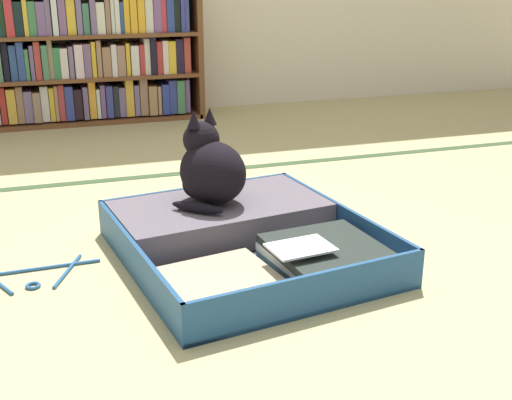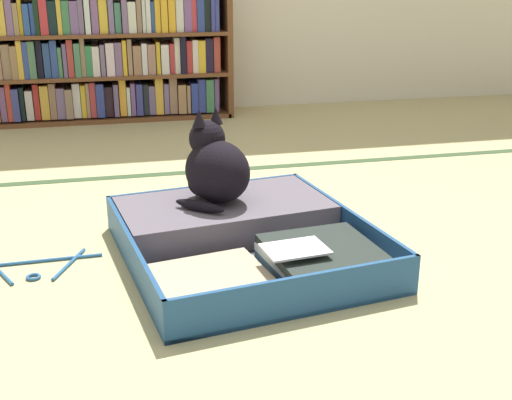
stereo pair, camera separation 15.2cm
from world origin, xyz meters
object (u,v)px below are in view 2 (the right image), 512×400
(bookshelf, at_px, (107,56))
(black_cat, at_px, (214,167))
(clothes_hanger, at_px, (35,266))
(open_suitcase, at_px, (242,235))

(bookshelf, bearing_deg, black_cat, -80.98)
(bookshelf, xyz_separation_m, black_cat, (0.29, -1.82, -0.13))
(black_cat, xyz_separation_m, clothes_hanger, (-0.55, -0.14, -0.22))
(open_suitcase, height_order, clothes_hanger, open_suitcase)
(bookshelf, relative_size, open_suitcase, 1.58)
(clothes_hanger, bearing_deg, black_cat, 14.65)
(bookshelf, distance_m, open_suitcase, 2.03)
(bookshelf, distance_m, clothes_hanger, 2.02)
(open_suitcase, xyz_separation_m, clothes_hanger, (-0.61, 0.01, -0.04))
(bookshelf, height_order, open_suitcase, bookshelf)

